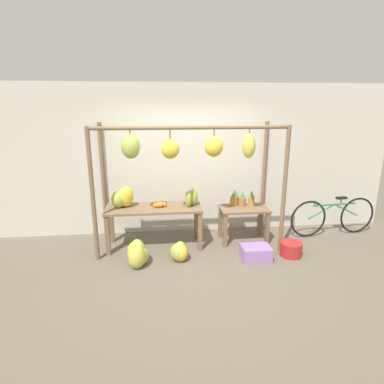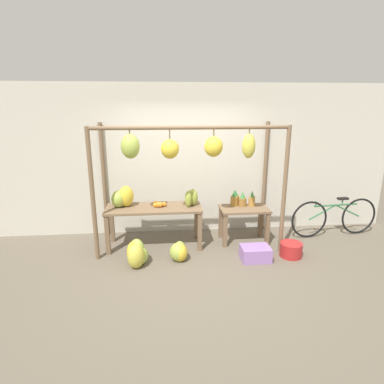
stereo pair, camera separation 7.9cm
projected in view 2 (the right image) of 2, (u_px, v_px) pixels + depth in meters
name	position (u px, v px, depth m)	size (l,w,h in m)	color
ground_plane	(194.00, 269.00, 4.89)	(20.00, 20.00, 0.00)	#665B4C
shop_wall_back	(186.00, 160.00, 6.05)	(8.00, 0.08, 2.80)	beige
stall_awning	(186.00, 158.00, 5.07)	(3.12, 1.19, 2.12)	brown
display_table_main	(154.00, 213.00, 5.53)	(1.63, 0.63, 0.72)	brown
display_table_side	(244.00, 215.00, 5.76)	(0.86, 0.52, 0.64)	brown
banana_pile_on_table	(123.00, 197.00, 5.48)	(0.46, 0.37, 0.36)	gold
orange_pile	(159.00, 204.00, 5.51)	(0.23, 0.19, 0.09)	orange
pineapple_cluster	(240.00, 199.00, 5.81)	(0.44, 0.20, 0.30)	#A3702D
banana_pile_ground_left	(136.00, 254.00, 4.96)	(0.39, 0.50, 0.41)	#9EB247
banana_pile_ground_right	(179.00, 252.00, 5.10)	(0.38, 0.37, 0.32)	gold
fruit_crate_white	(255.00, 253.00, 5.15)	(0.46, 0.34, 0.22)	#9970B7
blue_bucket	(291.00, 250.00, 5.27)	(0.36, 0.36, 0.23)	#AD2323
parked_bicycle	(334.00, 217.00, 6.03)	(1.73, 0.19, 0.75)	black
papaya_pile	(191.00, 198.00, 5.52)	(0.27, 0.27, 0.29)	#93A33D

